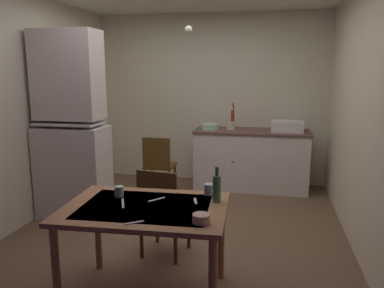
% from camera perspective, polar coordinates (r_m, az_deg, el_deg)
% --- Properties ---
extents(ground_plane, '(5.04, 5.04, 0.00)m').
position_cam_1_polar(ground_plane, '(4.19, -1.85, -13.00)').
color(ground_plane, brown).
extents(wall_back, '(3.59, 0.10, 2.55)m').
position_cam_1_polar(wall_back, '(5.88, 2.92, 6.84)').
color(wall_back, beige).
rests_on(wall_back, ground).
extents(wall_left, '(0.10, 4.14, 2.55)m').
position_cam_1_polar(wall_left, '(4.62, -24.22, 4.73)').
color(wall_left, beige).
rests_on(wall_left, ground).
extents(wall_right, '(0.10, 4.14, 2.55)m').
position_cam_1_polar(wall_right, '(3.84, 25.10, 3.56)').
color(wall_right, beige).
rests_on(wall_right, ground).
extents(hutch_cabinet, '(0.80, 0.45, 2.15)m').
position_cam_1_polar(hutch_cabinet, '(4.55, -17.84, 1.66)').
color(hutch_cabinet, silver).
rests_on(hutch_cabinet, ground).
extents(counter_cabinet, '(1.64, 0.64, 0.86)m').
position_cam_1_polar(counter_cabinet, '(5.57, 8.94, -2.32)').
color(counter_cabinet, silver).
rests_on(counter_cabinet, ground).
extents(sink_basin, '(0.44, 0.34, 0.15)m').
position_cam_1_polar(sink_basin, '(5.48, 14.21, 2.65)').
color(sink_basin, silver).
rests_on(sink_basin, counter_cabinet).
extents(hand_pump, '(0.05, 0.27, 0.39)m').
position_cam_1_polar(hand_pump, '(5.53, 6.16, 3.96)').
color(hand_pump, maroon).
rests_on(hand_pump, counter_cabinet).
extents(mixing_bowl_counter, '(0.25, 0.25, 0.09)m').
position_cam_1_polar(mixing_bowl_counter, '(5.50, 2.76, 2.64)').
color(mixing_bowl_counter, '#ADD1C1').
rests_on(mixing_bowl_counter, counter_cabinet).
extents(stoneware_crock, '(0.13, 0.13, 0.12)m').
position_cam_1_polar(stoneware_crock, '(5.52, 5.90, 2.80)').
color(stoneware_crock, beige).
rests_on(stoneware_crock, counter_cabinet).
extents(dining_table, '(1.24, 0.90, 0.73)m').
position_cam_1_polar(dining_table, '(2.85, -7.06, -10.98)').
color(dining_table, '#9E6944').
rests_on(dining_table, ground).
extents(chair_far_side, '(0.45, 0.45, 0.85)m').
position_cam_1_polar(chair_far_side, '(3.51, -4.48, -9.87)').
color(chair_far_side, '#4E351B').
rests_on(chair_far_side, ground).
extents(chair_by_counter, '(0.41, 0.41, 0.83)m').
position_cam_1_polar(chair_by_counter, '(5.21, -5.04, -3.04)').
color(chair_by_counter, '#503614').
rests_on(chair_by_counter, ground).
extents(serving_bowl_wide, '(0.12, 0.12, 0.06)m').
position_cam_1_polar(serving_bowl_wide, '(2.50, 1.39, -11.22)').
color(serving_bowl_wide, tan).
rests_on(serving_bowl_wide, dining_table).
extents(mug_tall, '(0.07, 0.07, 0.08)m').
position_cam_1_polar(mug_tall, '(3.04, -10.98, -7.06)').
color(mug_tall, '#ADD1C1').
rests_on(mug_tall, dining_table).
extents(mug_dark, '(0.08, 0.08, 0.09)m').
position_cam_1_polar(mug_dark, '(3.03, 2.58, -6.87)').
color(mug_dark, '#9EB2C6').
rests_on(mug_dark, dining_table).
extents(glass_bottle, '(0.06, 0.06, 0.27)m').
position_cam_1_polar(glass_bottle, '(2.86, 3.77, -6.62)').
color(glass_bottle, '#4C7F56').
rests_on(glass_bottle, dining_table).
extents(table_knife, '(0.10, 0.20, 0.00)m').
position_cam_1_polar(table_knife, '(2.89, -10.44, -8.83)').
color(table_knife, silver).
rests_on(table_knife, dining_table).
extents(teaspoon_near_bowl, '(0.11, 0.13, 0.00)m').
position_cam_1_polar(teaspoon_near_bowl, '(2.93, -5.39, -8.38)').
color(teaspoon_near_bowl, beige).
rests_on(teaspoon_near_bowl, dining_table).
extents(teaspoon_by_cup, '(0.12, 0.10, 0.00)m').
position_cam_1_polar(teaspoon_by_cup, '(2.53, -8.76, -11.70)').
color(teaspoon_by_cup, beige).
rests_on(teaspoon_by_cup, dining_table).
extents(serving_spoon, '(0.06, 0.13, 0.00)m').
position_cam_1_polar(serving_spoon, '(2.89, 0.51, -8.64)').
color(serving_spoon, beige).
rests_on(serving_spoon, dining_table).
extents(pendant_bulb, '(0.08, 0.08, 0.08)m').
position_cam_1_polar(pendant_bulb, '(4.20, -0.51, 16.98)').
color(pendant_bulb, '#F9EFCC').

